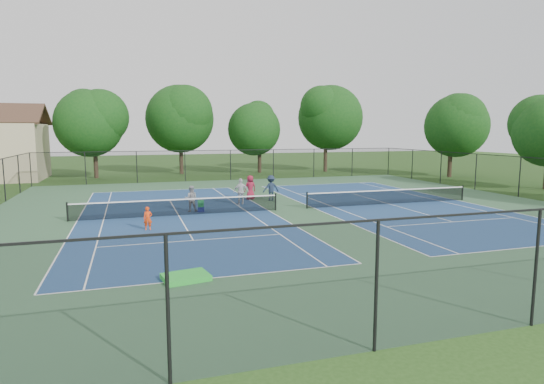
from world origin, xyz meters
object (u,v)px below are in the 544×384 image
object	(u,v)px
bystander_a	(241,191)
ball_hopper	(201,204)
tree_back_b	(180,116)
tree_back_d	(326,115)
child_player	(148,218)
bystander_c	(250,187)
tree_back_a	(94,120)
tree_back_c	(259,126)
bystander_b	(271,188)
tree_side_e	(452,122)
ball_crate	(201,209)
instructor	(191,199)

from	to	relation	value
bystander_a	ball_hopper	distance (m)	3.63
tree_back_b	tree_back_d	distance (m)	17.12
child_player	bystander_c	size ratio (longest dim) A/B	0.67
bystander_c	tree_back_d	bearing A→B (deg)	-138.22
tree_back_a	ball_hopper	xyz separation A→B (m)	(7.43, -23.19, -5.52)
tree_back_c	bystander_b	xyz separation A→B (m)	(-5.16, -21.15, -4.58)
child_player	tree_back_b	bearing A→B (deg)	82.31
tree_back_d	tree_side_e	bearing A→B (deg)	-45.00
tree_back_b	bystander_a	size ratio (longest dim) A/B	5.71
tree_side_e	tree_back_a	bearing A→B (deg)	164.48
bystander_b	bystander_c	size ratio (longest dim) A/B	1.03
tree_back_b	tree_back_c	world-z (taller)	tree_back_b
bystander_a	ball_hopper	xyz separation A→B (m)	(-2.99, -2.03, -0.36)
tree_back_a	tree_back_b	distance (m)	9.24
tree_back_c	bystander_b	size ratio (longest dim) A/B	4.66
tree_side_e	ball_hopper	bearing A→B (deg)	-155.22
tree_back_c	child_player	size ratio (longest dim) A/B	7.18
child_player	ball_crate	world-z (taller)	child_player
child_player	ball_hopper	distance (m)	5.40
bystander_a	bystander_b	size ratio (longest dim) A/B	0.97
ball_hopper	child_player	bearing A→B (deg)	-127.43
ball_hopper	instructor	bearing A→B (deg)	148.46
tree_back_d	ball_hopper	distance (m)	30.37
tree_back_a	tree_side_e	xyz separation A→B (m)	(36.00, -10.00, -0.23)
bystander_b	ball_hopper	size ratio (longest dim) A/B	4.44
tree_side_e	ball_crate	xyz separation A→B (m)	(-28.57, -13.19, -5.65)
tree_back_a	tree_back_d	xyz separation A→B (m)	(26.00, 0.00, 0.79)
tree_back_d	child_player	bearing A→B (deg)	-128.49
tree_back_d	child_player	world-z (taller)	tree_back_d
tree_back_c	bystander_a	distance (m)	23.87
tree_side_e	bystander_c	bearing A→B (deg)	-159.31
tree_back_b	tree_back_c	xyz separation A→B (m)	(9.00, -1.00, -1.11)
tree_back_d	ball_crate	xyz separation A→B (m)	(-18.57, -23.19, -6.67)
tree_back_a	tree_back_c	xyz separation A→B (m)	(18.00, 1.00, -0.56)
tree_back_c	tree_side_e	world-z (taller)	tree_side_e
tree_back_c	bystander_a	world-z (taller)	tree_back_c
bystander_a	ball_hopper	bearing A→B (deg)	37.35
bystander_c	ball_hopper	xyz separation A→B (m)	(-4.15, -3.97, -0.36)
tree_back_a	bystander_b	size ratio (longest dim) A/B	5.08
bystander_c	tree_side_e	bearing A→B (deg)	-170.66
tree_back_c	tree_back_b	bearing A→B (deg)	173.66
tree_side_e	ball_hopper	distance (m)	31.91
bystander_a	bystander_b	world-z (taller)	bystander_b
tree_back_a	tree_back_c	world-z (taller)	tree_back_a
child_player	bystander_a	bearing A→B (deg)	46.83
tree_side_e	instructor	bearing A→B (deg)	-156.17
tree_back_c	tree_side_e	size ratio (longest dim) A/B	0.95
tree_back_b	instructor	bearing A→B (deg)	-94.85
tree_back_c	bystander_c	bearing A→B (deg)	-107.61
ball_hopper	bystander_a	bearing A→B (deg)	34.12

